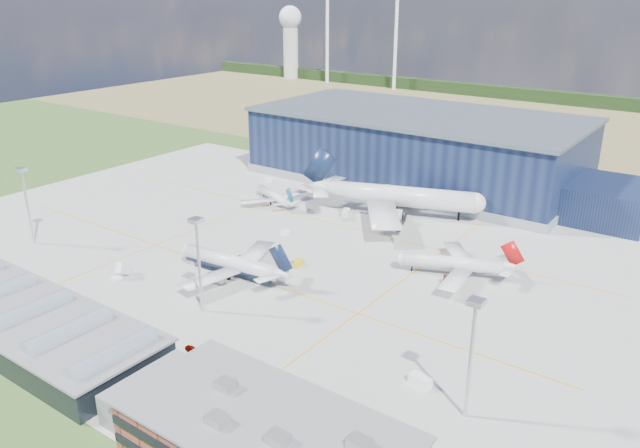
{
  "coord_description": "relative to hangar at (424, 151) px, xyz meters",
  "views": [
    {
      "loc": [
        107.07,
        -118.0,
        70.36
      ],
      "look_at": [
        9.65,
        17.21,
        7.02
      ],
      "focal_mm": 35.0,
      "sensor_mm": 36.0,
      "label": 1
    }
  ],
  "objects": [
    {
      "name": "light_mast_west",
      "position": [
        -62.81,
        -124.8,
        3.82
      ],
      "size": [
        2.6,
        2.6,
        23.0
      ],
      "color": "silver",
      "rests_on": "ground"
    },
    {
      "name": "treeline",
      "position": [
        -2.81,
        205.2,
        -7.62
      ],
      "size": [
        600.0,
        8.0,
        8.0
      ],
      "primitive_type": "cube",
      "color": "black",
      "rests_on": "ground"
    },
    {
      "name": "apron",
      "position": [
        -2.81,
        -84.8,
        -11.59
      ],
      "size": [
        220.0,
        160.0,
        0.08
      ],
      "color": "#979893",
      "rests_on": "ground"
    },
    {
      "name": "gse_van_c",
      "position": [
        61.62,
        -121.37,
        -10.57
      ],
      "size": [
        4.73,
        3.08,
        2.09
      ],
      "primitive_type": "cube",
      "rotation": [
        0.0,
        0.0,
        1.33
      ],
      "color": "white",
      "rests_on": "ground"
    },
    {
      "name": "gse_tug_a",
      "position": [
        9.71,
        -92.24,
        -10.84
      ],
      "size": [
        2.34,
        3.77,
        1.56
      ],
      "primitive_type": "cube",
      "rotation": [
        0.0,
        0.0,
        -0.01
      ],
      "color": "gold",
      "rests_on": "ground"
    },
    {
      "name": "gse_cart_a",
      "position": [
        -7.3,
        -75.87,
        -11.02
      ],
      "size": [
        2.45,
        3.13,
        1.2
      ],
      "primitive_type": "cube",
      "rotation": [
        0.0,
        0.0,
        -0.24
      ],
      "color": "white",
      "rests_on": "ground"
    },
    {
      "name": "gse_cart_b",
      "position": [
        -47.04,
        -37.02,
        -10.91
      ],
      "size": [
        3.9,
        3.41,
        1.42
      ],
      "primitive_type": "cube",
      "rotation": [
        0.0,
        0.0,
        1.11
      ],
      "color": "white",
      "rests_on": "ground"
    },
    {
      "name": "gse_van_b",
      "position": [
        -1.76,
        -51.2,
        -10.62
      ],
      "size": [
        3.44,
        4.79,
        2.0
      ],
      "primitive_type": "cube",
      "rotation": [
        0.0,
        0.0,
        0.37
      ],
      "color": "white",
      "rests_on": "ground"
    },
    {
      "name": "horizon_dressing",
      "position": [
        -194.11,
        199.58,
        22.58
      ],
      "size": [
        440.2,
        18.0,
        70.0
      ],
      "color": "white",
      "rests_on": "ground"
    },
    {
      "name": "car_a",
      "position": [
        18.35,
        -138.42,
        -10.98
      ],
      "size": [
        3.85,
        1.8,
        1.28
      ],
      "primitive_type": "imported",
      "rotation": [
        0.0,
        0.0,
        1.49
      ],
      "color": "#99999E",
      "rests_on": "ground"
    },
    {
      "name": "ops_building",
      "position": [
        52.2,
        -154.81,
        -6.82
      ],
      "size": [
        46.0,
        23.0,
        10.9
      ],
      "color": "brown",
      "rests_on": "ground"
    },
    {
      "name": "airliner_navy",
      "position": [
        -0.73,
        -106.8,
        -5.71
      ],
      "size": [
        39.02,
        38.3,
        11.82
      ],
      "primitive_type": null,
      "rotation": [
        0.0,
        0.0,
        3.22
      ],
      "color": "silver",
      "rests_on": "ground"
    },
    {
      "name": "airliner_regional",
      "position": [
        -28.82,
        -55.42,
        -7.4
      ],
      "size": [
        33.52,
        33.21,
        8.43
      ],
      "primitive_type": null,
      "rotation": [
        0.0,
        0.0,
        2.75
      ],
      "color": "silver",
      "rests_on": "ground"
    },
    {
      "name": "hangar",
      "position": [
        0.0,
        0.0,
        0.0
      ],
      "size": [
        145.0,
        62.0,
        26.1
      ],
      "color": "#101935",
      "rests_on": "ground"
    },
    {
      "name": "farmland",
      "position": [
        -2.81,
        125.2,
        -11.62
      ],
      "size": [
        600.0,
        220.0,
        0.01
      ],
      "primitive_type": "cube",
      "color": "olive",
      "rests_on": "ground"
    },
    {
      "name": "ground",
      "position": [
        -2.81,
        -94.8,
        -11.62
      ],
      "size": [
        600.0,
        600.0,
        0.0
      ],
      "primitive_type": "plane",
      "color": "#33511E",
      "rests_on": "ground"
    },
    {
      "name": "glass_concourse",
      "position": [
        -9.26,
        -154.8,
        -7.93
      ],
      "size": [
        78.0,
        23.0,
        8.6
      ],
      "color": "black",
      "rests_on": "ground"
    },
    {
      "name": "gse_tug_c",
      "position": [
        -17.02,
        -32.8,
        -10.86
      ],
      "size": [
        2.86,
        3.84,
        1.51
      ],
      "primitive_type": "cube",
      "rotation": [
        0.0,
        0.0,
        -0.22
      ],
      "color": "gold",
      "rests_on": "ground"
    },
    {
      "name": "airliner_red",
      "position": [
        46.05,
        -73.15,
        -6.21
      ],
      "size": [
        43.02,
        42.62,
        10.81
      ],
      "primitive_type": null,
      "rotation": [
        0.0,
        0.0,
        3.53
      ],
      "color": "silver",
      "rests_on": "ground"
    },
    {
      "name": "car_b",
      "position": [
        48.41,
        -142.8,
        -11.06
      ],
      "size": [
        3.58,
        2.04,
        1.12
      ],
      "primitive_type": "imported",
      "rotation": [
        0.0,
        0.0,
        1.3
      ],
      "color": "#99999E",
      "rests_on": "ground"
    },
    {
      "name": "light_mast_center",
      "position": [
        7.19,
        -124.8,
        3.82
      ],
      "size": [
        2.6,
        2.6,
        23.0
      ],
      "color": "silver",
      "rests_on": "ground"
    },
    {
      "name": "light_mast_east",
      "position": [
        72.19,
        -124.8,
        3.82
      ],
      "size": [
        2.6,
        2.6,
        23.0
      ],
      "color": "silver",
      "rests_on": "ground"
    },
    {
      "name": "airstair",
      "position": [
        -22.78,
        -123.62,
        -10.16
      ],
      "size": [
        3.1,
        4.88,
        2.91
      ],
      "primitive_type": "cube",
      "rotation": [
        0.0,
        0.0,
        0.3
      ],
      "color": "white",
      "rests_on": "ground"
    },
    {
      "name": "airliner_widebody",
      "position": [
        12.23,
        -40.7,
        -1.5
      ],
      "size": [
        78.43,
        77.6,
        20.22
      ],
      "primitive_type": null,
      "rotation": [
        0.0,
        0.0,
        0.33
      ],
      "color": "silver",
      "rests_on": "ground"
    },
    {
      "name": "gse_van_a",
      "position": [
        -14.4,
        -106.5,
        -10.54
      ],
      "size": [
        5.37,
        4.34,
        2.16
      ],
      "primitive_type": "cube",
      "rotation": [
        0.0,
        0.0,
        1.05
      ],
      "color": "white",
      "rests_on": "ground"
    }
  ]
}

